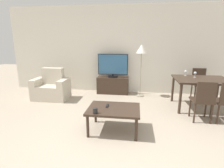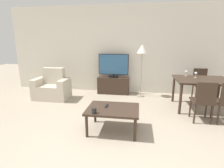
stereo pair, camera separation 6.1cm
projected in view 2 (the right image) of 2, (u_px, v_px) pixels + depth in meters
name	position (u px, v px, depth m)	size (l,w,h in m)	color
ground_plane	(104.00, 151.00, 2.65)	(18.00, 18.00, 0.00)	tan
wall_back	(124.00, 50.00, 5.49)	(7.46, 0.06, 2.70)	silver
armchair	(52.00, 88.00, 5.02)	(0.97, 0.61, 0.87)	beige
tv_stand	(114.00, 85.00, 5.54)	(0.97, 0.39, 0.52)	#38281E
tv	(114.00, 66.00, 5.39)	(0.93, 0.32, 0.72)	black
coffee_table	(113.00, 111.00, 3.18)	(0.94, 0.70, 0.44)	#38281E
dining_table	(203.00, 83.00, 4.18)	(1.26, 0.98, 0.74)	#38281E
dining_chair_near	(203.00, 100.00, 3.49)	(0.40, 0.40, 0.87)	#38281E
dining_chair_far	(200.00, 82.00, 4.95)	(0.40, 0.40, 0.87)	#38281E
floor_lamp	(142.00, 52.00, 4.99)	(0.31, 0.31, 1.53)	gray
remote_primary	(107.00, 106.00, 3.26)	(0.04, 0.15, 0.02)	black
cup_white_near	(94.00, 111.00, 2.93)	(0.08, 0.08, 0.10)	black
wine_glass_left	(186.00, 72.00, 4.52)	(0.07, 0.07, 0.15)	silver
wine_glass_center	(196.00, 74.00, 4.30)	(0.07, 0.07, 0.15)	silver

